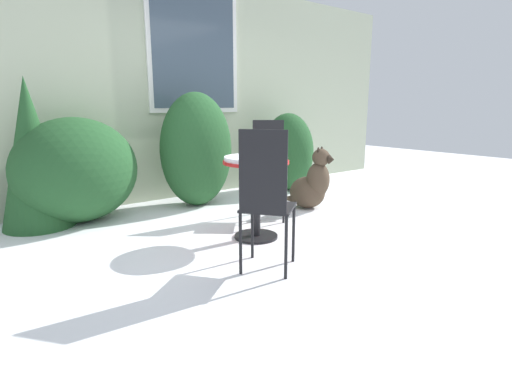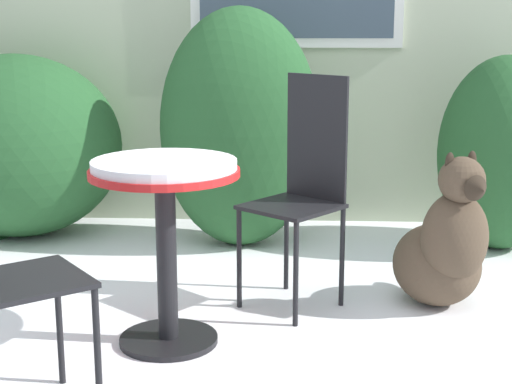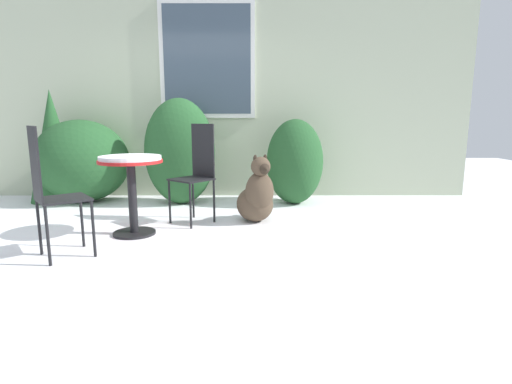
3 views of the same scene
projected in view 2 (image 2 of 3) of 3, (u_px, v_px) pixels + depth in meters
The scene contains 7 objects.
ground_plane at pixel (249, 355), 3.20m from camera, with size 16.00×16.00×0.00m, color white.
shrub_left at pixel (17, 146), 4.85m from camera, with size 1.29×1.06×1.13m.
shrub_middle at pixel (240, 129), 4.60m from camera, with size 0.94×0.68×1.41m.
shrub_right at pixel (503, 153), 4.57m from camera, with size 0.76×0.77×1.14m.
patio_table at pixel (165, 205), 3.20m from camera, with size 0.62×0.62×0.79m.
patio_chair_near_table at pixel (303, 183), 3.68m from camera, with size 0.54×0.54×1.09m.
dog at pixel (444, 249), 3.67m from camera, with size 0.55×0.62×0.77m.
Camera 2 is at (0.17, -2.97, 1.36)m, focal length 55.00 mm.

